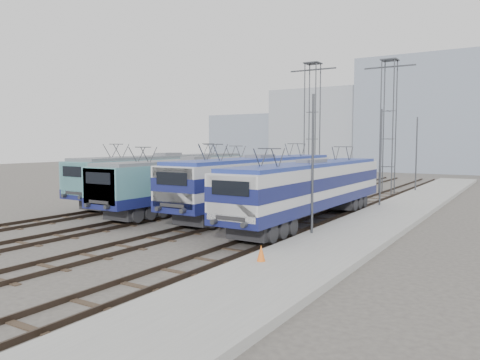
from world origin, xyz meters
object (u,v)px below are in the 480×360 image
locomotive_center_right (259,179)px  safety_cone (261,253)px  locomotive_far_right (310,185)px  mast_rear (416,155)px  catenary_tower_east (388,121)px  locomotive_center_left (194,179)px  catenary_tower_west (312,121)px  mast_mid (381,160)px  mast_front (313,167)px  locomotive_far_left (166,174)px

locomotive_center_right → safety_cone: (6.89, -11.96, -1.70)m
locomotive_far_right → mast_rear: mast_rear is taller
locomotive_far_right → catenary_tower_east: (-0.25, 17.95, 4.43)m
catenary_tower_east → locomotive_center_left: bearing=-117.0°
locomotive_far_right → catenary_tower_west: bearing=112.9°
locomotive_center_left → locomotive_center_right: 4.65m
catenary_tower_west → safety_cone: catenary_tower_west is taller
locomotive_far_right → catenary_tower_west: 17.87m
locomotive_center_left → locomotive_center_right: size_ratio=0.96×
catenary_tower_west → safety_cone: size_ratio=19.82×
mast_rear → catenary_tower_east: bearing=-136.4°
catenary_tower_west → mast_rear: (8.60, 4.00, -3.14)m
catenary_tower_west → catenary_tower_east: bearing=17.1°
locomotive_center_left → catenary_tower_west: (2.25, 15.20, 4.48)m
locomotive_center_left → mast_mid: bearing=33.6°
locomotive_center_left → mast_rear: (10.85, 19.20, 1.34)m
locomotive_center_left → mast_front: mast_front is taller
mast_mid → mast_rear: 12.00m
catenary_tower_west → safety_cone: bearing=-70.6°
locomotive_far_left → catenary_tower_west: 15.21m
catenary_tower_west → locomotive_far_right: bearing=-67.1°
catenary_tower_east → mast_mid: (2.10, -10.00, -3.14)m
locomotive_far_right → mast_front: bearing=-65.5°
catenary_tower_west → mast_front: (8.60, -20.00, -3.14)m
mast_front → safety_cone: bearing=-84.8°
catenary_tower_east → locomotive_far_left: bearing=-131.6°
mast_front → locomotive_far_right: bearing=114.5°
locomotive_center_right → mast_mid: 8.85m
locomotive_far_left → mast_mid: 16.16m
locomotive_far_right → catenary_tower_west: catenary_tower_west is taller
catenary_tower_west → mast_rear: size_ratio=1.71×
locomotive_far_left → locomotive_far_right: bearing=-12.7°
locomotive_far_right → mast_front: size_ratio=2.47×
catenary_tower_east → safety_cone: (2.64, -28.00, -6.04)m
locomotive_far_left → mast_mid: mast_mid is taller
locomotive_far_left → catenary_tower_east: size_ratio=1.50×
safety_cone → locomotive_center_left: bearing=136.5°
locomotive_far_right → mast_mid: 8.26m
locomotive_far_left → mast_mid: (15.35, 4.90, 1.26)m
locomotive_far_left → mast_front: size_ratio=2.57×
mast_mid → mast_front: bearing=-90.0°
locomotive_far_left → mast_front: mast_front is taller
catenary_tower_west → mast_mid: catenary_tower_west is taller
locomotive_center_left → mast_rear: mast_rear is taller
catenary_tower_west → mast_mid: bearing=-42.9°
mast_mid → mast_rear: same height
locomotive_center_right → locomotive_far_right: 4.89m
catenary_tower_east → mast_rear: size_ratio=1.71×
catenary_tower_west → mast_mid: size_ratio=1.71×
mast_rear → locomotive_center_left: bearing=-119.5°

